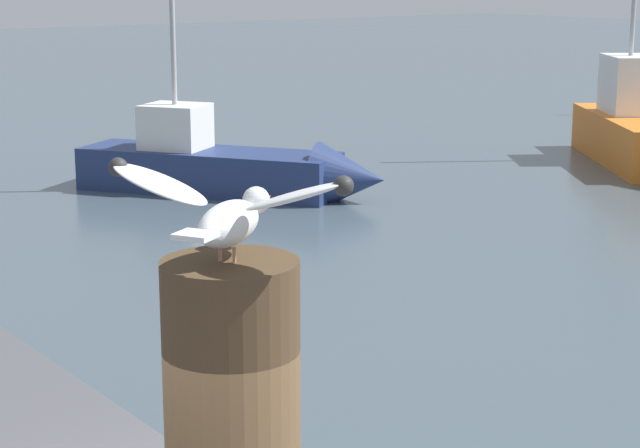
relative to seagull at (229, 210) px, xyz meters
The scene contains 3 objects.
seagull is the anchor object (origin of this frame).
boat_orange 17.66m from the seagull, 124.54° to the left, with size 4.51×3.64×5.00m.
boat_navy 14.46m from the seagull, 147.64° to the left, with size 4.58×3.54×3.89m.
Camera 1 is at (1.64, -1.84, 3.34)m, focal length 62.82 mm.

